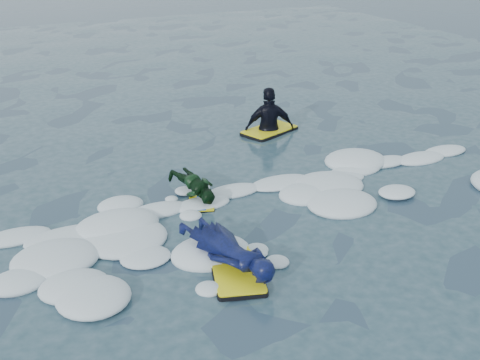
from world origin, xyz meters
name	(u,v)px	position (x,y,z in m)	size (l,w,h in m)	color
ground	(243,246)	(0.00, 0.00, 0.00)	(120.00, 120.00, 0.00)	#1A2D3E
foam_band	(215,217)	(0.00, 1.03, 0.00)	(12.00, 3.10, 0.30)	white
prone_woman_unit	(230,252)	(-0.40, -0.44, 0.24)	(1.02, 1.88, 0.47)	black
prone_child_unit	(197,188)	(-0.03, 1.73, 0.23)	(0.66, 1.22, 0.44)	black
waiting_rider_unit	(269,129)	(2.67, 4.22, 0.08)	(1.41, 1.08, 1.87)	black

